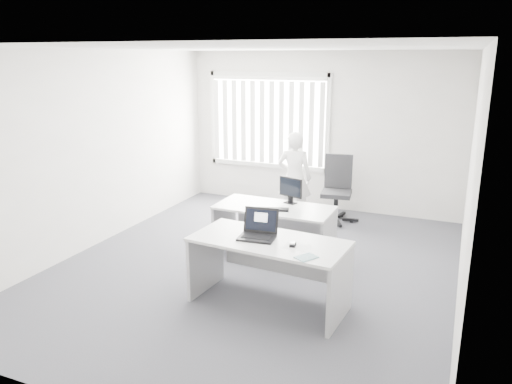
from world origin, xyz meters
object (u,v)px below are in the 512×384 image
at_px(desk_near, 269,258).
at_px(monitor, 291,190).
at_px(desk_far, 274,221).
at_px(office_chair, 336,201).
at_px(person, 294,178).
at_px(laptop, 257,226).

xyz_separation_m(desk_near, monitor, (-0.30, 1.57, 0.35)).
xyz_separation_m(desk_far, office_chair, (0.40, 1.89, -0.18)).
bearing_deg(desk_near, person, 107.93).
height_order(office_chair, monitor, office_chair).
height_order(desk_near, monitor, monitor).
xyz_separation_m(office_chair, person, (-0.62, -0.40, 0.42)).
bearing_deg(laptop, person, 94.62).
bearing_deg(person, laptop, 92.52).
bearing_deg(desk_far, office_chair, 78.84).
relative_size(desk_near, desk_far, 1.10).
height_order(desk_far, person, person).
bearing_deg(monitor, desk_far, -105.01).
relative_size(office_chair, laptop, 2.82).
xyz_separation_m(desk_near, person, (-0.67, 2.82, 0.21)).
xyz_separation_m(desk_far, laptop, (0.31, -1.36, 0.41)).
bearing_deg(person, monitor, 98.33).
bearing_deg(office_chair, monitor, -106.94).
bearing_deg(person, office_chair, -155.33).
bearing_deg(desk_near, office_chair, 95.46).
distance_m(desk_near, person, 2.91).
relative_size(desk_near, person, 1.14).
xyz_separation_m(office_chair, laptop, (-0.08, -3.25, 0.58)).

